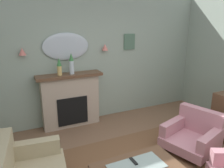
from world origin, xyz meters
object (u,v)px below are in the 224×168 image
mantel_vase_left (59,66)px  wall_sconce_left (22,52)px  mantel_vase_right (71,63)px  fireplace (71,101)px  framed_picture (129,42)px  tv_remote (134,161)px  wall_sconce_right (105,47)px  armchair_beside_couch (193,134)px  wall_mirror (66,46)px

mantel_vase_left → wall_sconce_left: (-0.65, 0.12, 0.32)m
mantel_vase_right → wall_sconce_left: wall_sconce_left is taller
fireplace → framed_picture: framed_picture is taller
mantel_vase_right → tv_remote: bearing=-85.4°
mantel_vase_left → wall_sconce_left: bearing=169.5°
wall_sconce_left → wall_sconce_right: (1.70, 0.00, 0.00)m
wall_sconce_right → armchair_beside_couch: (0.84, -1.94, -1.35)m
mantel_vase_left → tv_remote: (0.43, -2.22, -0.89)m
wall_sconce_right → wall_mirror: bearing=176.6°
fireplace → tv_remote: bearing=-84.2°
wall_mirror → wall_sconce_right: size_ratio=6.86×
mantel_vase_right → tv_remote: size_ratio=2.72×
wall_sconce_left → tv_remote: size_ratio=0.88×
wall_mirror → tv_remote: (0.23, -2.39, -1.26)m
mantel_vase_left → tv_remote: size_ratio=2.19×
fireplace → wall_sconce_right: bearing=6.2°
mantel_vase_left → wall_mirror: 0.45m
mantel_vase_right → framed_picture: 1.51m
tv_remote → framed_picture: bearing=62.1°
mantel_vase_left → framed_picture: framed_picture is taller
wall_sconce_left → tv_remote: bearing=-65.3°
wall_mirror → armchair_beside_couch: bearing=-49.7°
wall_sconce_right → framed_picture: 0.66m
wall_sconce_right → armchair_beside_couch: 2.51m
armchair_beside_couch → wall_sconce_left: bearing=142.6°
fireplace → tv_remote: (0.23, -2.25, -0.12)m
framed_picture → tv_remote: 3.01m
wall_mirror → mantel_vase_right: bearing=-73.6°
mantel_vase_left → mantel_vase_right: (0.25, 0.00, 0.04)m
mantel_vase_left → armchair_beside_couch: 2.82m
fireplace → mantel_vase_left: (-0.20, -0.03, 0.77)m
wall_sconce_right → mantel_vase_left: bearing=-173.5°
fireplace → wall_sconce_left: wall_sconce_left is taller
mantel_vase_right → framed_picture: bearing=7.1°
wall_mirror → tv_remote: 2.71m
mantel_vase_left → wall_mirror: wall_mirror is taller
wall_sconce_left → framed_picture: framed_picture is taller
wall_mirror → wall_sconce_left: 0.85m
mantel_vase_left → wall_mirror: bearing=40.4°
mantel_vase_right → wall_sconce_left: bearing=172.4°
wall_mirror → wall_sconce_left: (-0.85, -0.05, -0.05)m
wall_mirror → armchair_beside_couch: 2.97m
framed_picture → tv_remote: (-1.27, -2.40, -1.30)m
wall_sconce_right → framed_picture: (0.65, 0.06, 0.09)m
fireplace → wall_sconce_left: bearing=173.8°
wall_mirror → framed_picture: bearing=0.4°
mantel_vase_right → wall_sconce_left: (-0.90, 0.12, 0.28)m
fireplace → mantel_vase_right: size_ratio=3.12×
fireplace → wall_mirror: 1.15m
fireplace → tv_remote: fireplace is taller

